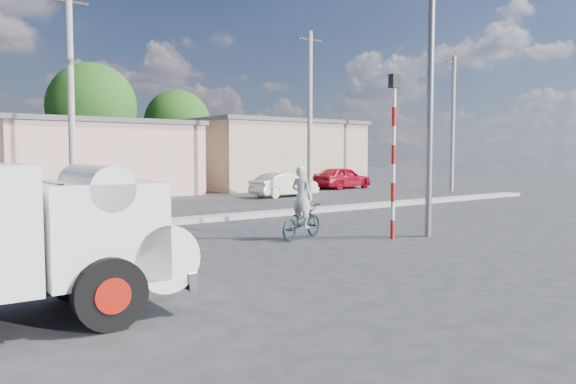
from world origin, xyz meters
TOP-DOWN VIEW (x-y plane):
  - ground_plane at (0.00, 0.00)m, footprint 120.00×120.00m
  - median at (0.00, 8.00)m, footprint 40.00×0.80m
  - bicycle at (1.27, 2.98)m, footprint 1.88×1.15m
  - cyclist at (1.27, 2.98)m, footprint 0.57×0.70m
  - car_cream at (9.55, 14.73)m, footprint 3.87×1.57m
  - car_red at (16.57, 17.83)m, footprint 4.29×2.01m
  - traffic_pole at (3.20, 1.50)m, footprint 0.28×0.18m
  - streetlight at (4.14, 1.20)m, footprint 2.34×0.22m
  - building_row at (1.10, 22.00)m, footprint 37.80×7.30m
  - utility_poles at (3.25, 12.00)m, footprint 35.40×0.24m

SIDE VIEW (x-z plane):
  - ground_plane at x=0.00m, z-range 0.00..0.00m
  - median at x=0.00m, z-range 0.00..0.16m
  - bicycle at x=1.27m, z-range 0.00..0.93m
  - car_cream at x=9.55m, z-range 0.00..1.25m
  - car_red at x=16.57m, z-range 0.00..1.42m
  - cyclist at x=1.27m, z-range 0.00..1.65m
  - building_row at x=1.10m, z-range -0.09..4.35m
  - traffic_pole at x=3.20m, z-range 0.41..4.77m
  - utility_poles at x=3.25m, z-range 0.07..8.07m
  - streetlight at x=4.14m, z-range 0.46..9.46m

